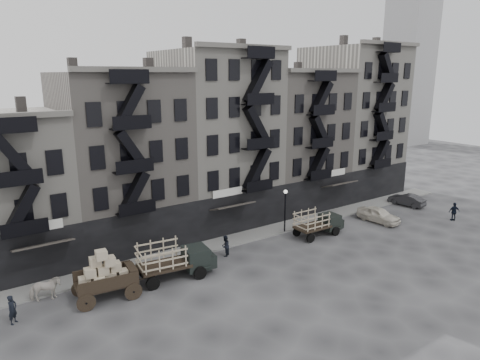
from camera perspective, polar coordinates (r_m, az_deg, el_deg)
ground at (r=38.05m, az=5.03°, el=-9.09°), size 140.00×140.00×0.00m
sidewalk at (r=40.75m, az=1.65°, el=-7.32°), size 55.00×2.50×0.15m
building_midwest at (r=39.42m, az=-15.49°, el=2.70°), size 10.00×11.35×16.20m
building_center at (r=43.47m, az=-3.02°, el=5.54°), size 10.00×11.35×18.20m
building_mideast at (r=49.54m, az=6.93°, el=5.33°), size 10.00×11.35×16.20m
building_east at (r=56.42m, az=14.69°, el=7.57°), size 10.00×11.35×19.20m
lamp_post at (r=40.77m, az=6.05°, el=-3.34°), size 0.36×0.36×4.28m
horse at (r=32.34m, az=-24.55°, el=-13.10°), size 2.15×1.31×1.69m
wagon at (r=30.64m, az=-17.74°, el=-11.47°), size 4.46×2.69×3.60m
stake_truck_west at (r=32.60m, az=-8.73°, el=-10.14°), size 5.96×2.97×2.89m
stake_truck_east at (r=40.95m, az=10.40°, el=-5.40°), size 5.11×2.24×2.53m
car_east at (r=46.39m, az=17.98°, el=-4.42°), size 2.25×4.66×1.54m
car_far at (r=53.17m, az=21.34°, el=-2.48°), size 1.99×4.28×1.36m
pedestrian_west at (r=30.52m, az=-28.07°, el=-15.01°), size 0.79×0.80×1.86m
pedestrian_mid at (r=36.12m, az=-1.98°, el=-8.78°), size 1.11×1.07×1.80m
policeman at (r=49.69m, az=26.64°, el=-3.80°), size 1.22×0.98×1.94m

